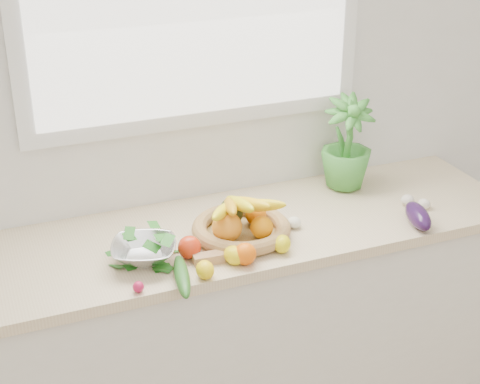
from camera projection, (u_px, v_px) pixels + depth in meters
name	position (u px, v px, depth m)	size (l,w,h in m)	color
back_wall	(195.00, 86.00, 2.71)	(4.50, 0.02, 2.70)	white
counter_cabinet	(226.00, 336.00, 2.85)	(2.20, 0.58, 0.86)	silver
countertop	(225.00, 234.00, 2.66)	(2.24, 0.62, 0.04)	beige
orange_loose	(245.00, 254.00, 2.42)	(0.07, 0.07, 0.07)	#FF6508
lemon_a	(205.00, 270.00, 2.34)	(0.06, 0.07, 0.06)	yellow
lemon_b	(282.00, 244.00, 2.49)	(0.06, 0.08, 0.06)	yellow
lemon_c	(234.00, 255.00, 2.42)	(0.06, 0.08, 0.06)	yellow
apple	(190.00, 247.00, 2.45)	(0.08, 0.08, 0.08)	red
ginger	(209.00, 258.00, 2.43)	(0.10, 0.04, 0.03)	tan
garlic_a	(294.00, 223.00, 2.65)	(0.05, 0.05, 0.04)	white
garlic_b	(408.00, 200.00, 2.82)	(0.05, 0.05, 0.04)	silver
garlic_c	(424.00, 204.00, 2.79)	(0.05, 0.05, 0.04)	white
eggplant	(418.00, 216.00, 2.66)	(0.07, 0.19, 0.08)	#260F37
cucumber	(182.00, 276.00, 2.32)	(0.05, 0.25, 0.05)	#245318
radish	(138.00, 287.00, 2.28)	(0.04, 0.04, 0.04)	#C31849
potted_herb	(347.00, 142.00, 2.89)	(0.21, 0.21, 0.37)	green
fruit_basket	(240.00, 224.00, 2.58)	(0.37, 0.37, 0.18)	tan
colander_with_spinach	(144.00, 247.00, 2.42)	(0.27, 0.27, 0.12)	silver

